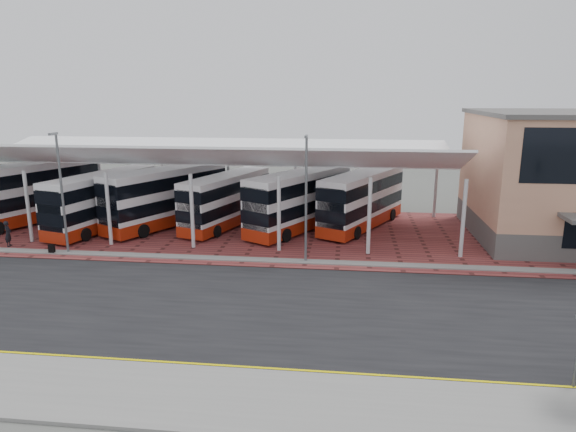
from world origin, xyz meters
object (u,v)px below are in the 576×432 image
at_px(bus_3, 226,201).
at_px(bus_5, 362,200).
at_px(bus_2, 167,197).
at_px(bus_0, 29,194).
at_px(pedestrian, 8,234).
at_px(bus_4, 300,201).
at_px(bus_1, 103,201).

distance_m(bus_3, bus_5, 10.78).
bearing_deg(bus_2, bus_0, -149.70).
bearing_deg(pedestrian, bus_3, -79.54).
bearing_deg(bus_2, bus_3, 32.27).
relative_size(bus_0, bus_4, 1.11).
height_order(bus_3, bus_4, bus_4).
distance_m(bus_0, bus_3, 16.29).
height_order(bus_0, bus_2, bus_0).
distance_m(bus_2, bus_3, 4.82).
xyz_separation_m(bus_1, bus_3, (9.44, 1.86, -0.11)).
bearing_deg(pedestrian, bus_1, -56.35).
height_order(bus_4, pedestrian, bus_4).
relative_size(bus_2, bus_5, 1.05).
distance_m(bus_5, pedestrian, 25.93).
bearing_deg(bus_1, bus_4, 20.97).
bearing_deg(pedestrian, bus_5, -88.89).
relative_size(bus_3, pedestrian, 5.66).
bearing_deg(bus_3, bus_5, 24.11).
distance_m(bus_0, bus_5, 27.06).
height_order(bus_4, bus_5, bus_4).
height_order(bus_1, bus_3, bus_1).
distance_m(bus_0, bus_1, 6.91).
bearing_deg(bus_3, bus_0, -157.77).
xyz_separation_m(bus_2, bus_4, (10.71, 0.02, -0.04)).
bearing_deg(bus_3, bus_2, -156.38).
xyz_separation_m(bus_1, bus_2, (4.64, 1.50, 0.14)).
height_order(bus_0, bus_1, bus_0).
bearing_deg(bus_4, pedestrian, -130.99).
distance_m(bus_1, bus_5, 20.37).
xyz_separation_m(bus_0, bus_5, (27.01, 1.68, -0.25)).
height_order(bus_2, bus_4, bus_2).
xyz_separation_m(bus_4, bus_5, (4.84, 1.22, -0.08)).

